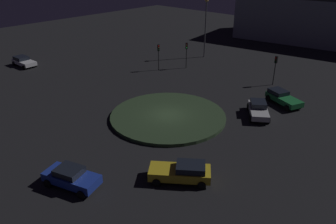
# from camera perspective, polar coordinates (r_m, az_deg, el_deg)

# --- Properties ---
(ground_plane) EXTENTS (119.49, 119.49, 0.00)m
(ground_plane) POSITION_cam_1_polar(r_m,az_deg,el_deg) (34.30, 0.00, -0.92)
(ground_plane) COLOR black
(roundabout_island) EXTENTS (11.98, 11.98, 0.33)m
(roundabout_island) POSITION_cam_1_polar(r_m,az_deg,el_deg) (34.23, 0.00, -0.67)
(roundabout_island) COLOR #2D4228
(roundabout_island) RESTS_ON ground_plane
(car_green) EXTENTS (3.37, 4.67, 1.39)m
(car_green) POSITION_cam_1_polar(r_m,az_deg,el_deg) (39.37, 19.27, 2.37)
(car_green) COLOR #1E7238
(car_green) RESTS_ON ground_plane
(car_yellow) EXTENTS (4.17, 4.71, 1.47)m
(car_yellow) POSITION_cam_1_polar(r_m,az_deg,el_deg) (24.86, 2.44, -10.31)
(car_yellow) COLOR gold
(car_yellow) RESTS_ON ground_plane
(car_white) EXTENTS (2.22, 4.31, 1.35)m
(car_white) POSITION_cam_1_polar(r_m,az_deg,el_deg) (55.10, -23.78, 8.07)
(car_white) COLOR white
(car_white) RESTS_ON ground_plane
(car_blue) EXTENTS (3.01, 4.52, 1.46)m
(car_blue) POSITION_cam_1_polar(r_m,az_deg,el_deg) (25.35, -16.44, -10.73)
(car_blue) COLOR #1E38A5
(car_blue) RESTS_ON ground_plane
(car_silver) EXTENTS (4.44, 3.86, 1.45)m
(car_silver) POSITION_cam_1_polar(r_m,az_deg,el_deg) (35.66, 15.39, 0.52)
(car_silver) COLOR silver
(car_silver) RESTS_ON ground_plane
(traffic_light_northeast) EXTENTS (0.40, 0.37, 3.80)m
(traffic_light_northeast) POSITION_cam_1_polar(r_m,az_deg,el_deg) (48.96, 3.23, 10.66)
(traffic_light_northeast) COLOR #2D2D2D
(traffic_light_northeast) RESTS_ON ground_plane
(traffic_light_east) EXTENTS (0.38, 0.34, 3.83)m
(traffic_light_east) POSITION_cam_1_polar(r_m,az_deg,el_deg) (44.25, 18.12, 7.82)
(traffic_light_east) COLOR #2D2D2D
(traffic_light_east) RESTS_ON ground_plane
(traffic_light_northeast_near) EXTENTS (0.38, 0.39, 3.77)m
(traffic_light_northeast_near) POSITION_cam_1_polar(r_m,az_deg,el_deg) (47.96, -1.66, 10.35)
(traffic_light_northeast_near) COLOR #2D2D2D
(traffic_light_northeast_near) RESTS_ON ground_plane
(streetlamp_northeast) EXTENTS (0.57, 0.57, 9.26)m
(streetlamp_northeast) POSITION_cam_1_polar(r_m,az_deg,el_deg) (54.25, 6.57, 15.79)
(streetlamp_northeast) COLOR #4C4C51
(streetlamp_northeast) RESTS_ON ground_plane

